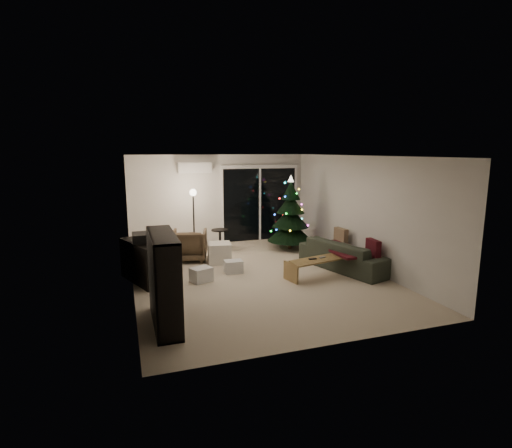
% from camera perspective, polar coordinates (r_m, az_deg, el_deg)
% --- Properties ---
extents(room, '(6.50, 7.51, 2.60)m').
position_cam_1_polar(room, '(9.82, -0.25, 1.12)').
color(room, beige).
rests_on(room, ground).
extents(bookshelf, '(0.65, 1.45, 1.41)m').
position_cam_1_polar(bookshelf, '(6.17, -14.61, -7.88)').
color(bookshelf, black).
rests_on(bookshelf, floor).
extents(media_cabinet, '(0.93, 1.40, 0.82)m').
position_cam_1_polar(media_cabinet, '(8.35, -15.63, -5.20)').
color(media_cabinet, black).
rests_on(media_cabinet, floor).
extents(stereo, '(0.42, 0.49, 0.18)m').
position_cam_1_polar(stereo, '(8.24, -15.80, -1.86)').
color(stereo, black).
rests_on(stereo, media_cabinet).
extents(armchair, '(0.98, 0.99, 0.74)m').
position_cam_1_polar(armchair, '(9.73, -9.49, -2.98)').
color(armchair, brown).
rests_on(armchair, floor).
extents(ottoman, '(0.60, 0.60, 0.47)m').
position_cam_1_polar(ottoman, '(9.45, -5.25, -4.13)').
color(ottoman, silver).
rests_on(ottoman, floor).
extents(cardboard_box_a, '(0.49, 0.44, 0.29)m').
position_cam_1_polar(cardboard_box_a, '(8.19, -7.82, -7.16)').
color(cardboard_box_a, silver).
rests_on(cardboard_box_a, floor).
extents(cardboard_box_b, '(0.40, 0.31, 0.27)m').
position_cam_1_polar(cardboard_box_b, '(8.70, -3.25, -6.09)').
color(cardboard_box_b, silver).
rests_on(cardboard_box_b, floor).
extents(side_table, '(0.54, 0.54, 0.56)m').
position_cam_1_polar(side_table, '(10.62, -5.17, -2.26)').
color(side_table, black).
rests_on(side_table, floor).
extents(floor_lamp, '(0.25, 0.25, 1.58)m').
position_cam_1_polar(floor_lamp, '(10.41, -8.87, 0.27)').
color(floor_lamp, black).
rests_on(floor_lamp, floor).
extents(sofa, '(1.43, 2.34, 0.64)m').
position_cam_1_polar(sofa, '(9.14, 12.68, -4.32)').
color(sofa, black).
rests_on(sofa, floor).
extents(sofa_throw, '(0.68, 1.57, 0.05)m').
position_cam_1_polar(sofa_throw, '(9.05, 12.18, -3.51)').
color(sofa_throw, '#421315').
rests_on(sofa_throw, sofa).
extents(cushion_a, '(0.16, 0.43, 0.42)m').
position_cam_1_polar(cushion_a, '(9.75, 12.03, -1.81)').
color(cushion_a, '#8F7858').
rests_on(cushion_a, sofa).
extents(cushion_b, '(0.15, 0.43, 0.42)m').
position_cam_1_polar(cushion_b, '(8.68, 16.38, -3.51)').
color(cushion_b, '#421315').
rests_on(cushion_b, sofa).
extents(coffee_table, '(1.39, 0.74, 0.42)m').
position_cam_1_polar(coffee_table, '(8.39, 8.98, -6.31)').
color(coffee_table, '#A5834F').
rests_on(coffee_table, floor).
extents(remote_a, '(0.17, 0.05, 0.02)m').
position_cam_1_polar(remote_a, '(8.26, 8.09, -4.96)').
color(remote_a, black).
rests_on(remote_a, coffee_table).
extents(remote_b, '(0.16, 0.09, 0.02)m').
position_cam_1_polar(remote_b, '(8.41, 9.47, -4.71)').
color(remote_b, slate).
rests_on(remote_b, coffee_table).
extents(christmas_tree, '(1.25, 1.25, 1.97)m').
position_cam_1_polar(christmas_tree, '(10.64, 4.94, 1.64)').
color(christmas_tree, black).
rests_on(christmas_tree, floor).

